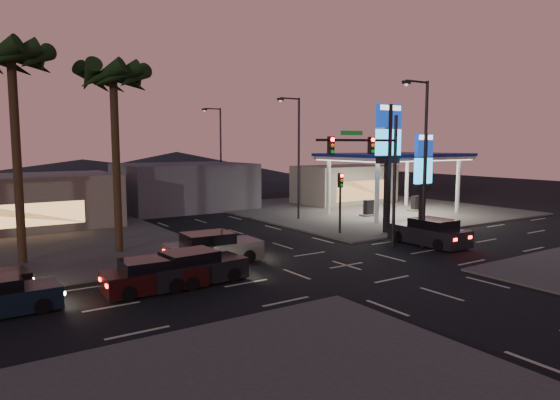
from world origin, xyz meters
TOP-DOWN VIEW (x-y plane):
  - ground at (0.00, 0.00)m, footprint 140.00×140.00m
  - corner_lot_ne at (16.00, 16.00)m, footprint 24.00×24.00m
  - gas_station at (16.00, 12.00)m, footprint 12.20×8.20m
  - convenience_store at (18.00, 21.00)m, footprint 10.00×6.00m
  - pylon_sign_tall at (8.50, 5.50)m, footprint 2.20×0.35m
  - pylon_sign_short at (11.00, 4.50)m, footprint 1.60×0.35m
  - traffic_signal_mast at (3.76, 1.99)m, footprint 6.10×0.39m
  - pedestal_signal at (5.50, 6.98)m, footprint 0.32×0.39m
  - streetlight_near at (6.79, 1.00)m, footprint 2.14×0.25m
  - streetlight_mid at (6.79, 14.00)m, footprint 2.14×0.25m
  - streetlight_far at (6.79, 28.00)m, footprint 2.14×0.25m
  - palm_a at (-9.00, 9.50)m, footprint 4.41×4.41m
  - palm_b at (-14.00, 9.50)m, footprint 4.41×4.41m
  - building_far_west at (-14.00, 22.00)m, footprint 16.00×8.00m
  - building_far_mid at (2.00, 26.00)m, footprint 12.00×9.00m
  - hill_right at (15.00, 60.00)m, footprint 50.00×50.00m
  - hill_center at (0.00, 60.00)m, footprint 60.00×60.00m
  - car_lane_a_front at (-7.95, 1.28)m, footprint 4.77×2.26m
  - car_lane_a_mid at (-9.92, 1.17)m, footprint 4.43×1.95m
  - car_lane_b_front at (-5.58, 4.31)m, footprint 5.20×2.40m
  - suv_station at (7.86, 1.16)m, footprint 2.22×5.05m

SIDE VIEW (x-z plane):
  - ground at x=0.00m, z-range 0.00..0.00m
  - corner_lot_ne at x=16.00m, z-range 0.00..0.12m
  - car_lane_a_mid at x=-9.92m, z-range -0.05..1.38m
  - car_lane_a_front at x=-7.95m, z-range -0.05..1.46m
  - car_lane_b_front at x=-5.58m, z-range -0.06..1.60m
  - suv_station at x=7.86m, z-range -0.06..1.61m
  - convenience_store at x=18.00m, z-range 0.00..4.00m
  - building_far_west at x=-14.00m, z-range 0.00..4.00m
  - hill_center at x=0.00m, z-range 0.00..4.00m
  - building_far_mid at x=2.00m, z-range 0.00..4.40m
  - hill_right at x=15.00m, z-range 0.00..5.00m
  - pedestal_signal at x=5.50m, z-range 0.77..5.07m
  - pylon_sign_short at x=11.00m, z-range 1.16..8.16m
  - gas_station at x=16.00m, z-range 2.34..7.82m
  - traffic_signal_mast at x=3.76m, z-range 1.23..9.23m
  - streetlight_near at x=6.79m, z-range 0.72..10.72m
  - streetlight_mid at x=6.79m, z-range 0.72..10.72m
  - streetlight_far at x=6.79m, z-range 0.72..10.72m
  - pylon_sign_tall at x=8.50m, z-range 1.89..10.89m
  - palm_a at x=-9.00m, z-range 4.00..14.86m
  - palm_b at x=-14.00m, z-range 4.24..15.70m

